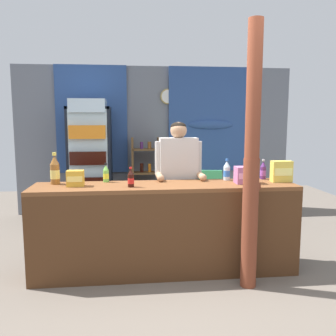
# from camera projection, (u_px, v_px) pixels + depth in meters

# --- Properties ---
(ground_plane) EXTENTS (7.83, 7.83, 0.00)m
(ground_plane) POSITION_uv_depth(u_px,v_px,m) (167.00, 246.00, 4.53)
(ground_plane) COLOR #665B51
(back_wall_curtained) EXTENTS (4.73, 0.22, 2.51)m
(back_wall_curtained) POSITION_uv_depth(u_px,v_px,m) (156.00, 138.00, 6.18)
(back_wall_curtained) COLOR slate
(back_wall_curtained) RESTS_ON ground
(stall_counter) EXTENTS (2.72, 0.56, 0.94)m
(stall_counter) POSITION_uv_depth(u_px,v_px,m) (166.00, 222.00, 3.61)
(stall_counter) COLOR brown
(stall_counter) RESTS_ON ground
(timber_post) EXTENTS (0.17, 0.15, 2.49)m
(timber_post) POSITION_uv_depth(u_px,v_px,m) (252.00, 164.00, 3.29)
(timber_post) COLOR brown
(timber_post) RESTS_ON ground
(drink_fridge) EXTENTS (0.66, 0.68, 1.91)m
(drink_fridge) POSITION_uv_depth(u_px,v_px,m) (90.00, 156.00, 5.57)
(drink_fridge) COLOR black
(drink_fridge) RESTS_ON ground
(bottle_shelf_rack) EXTENTS (0.48, 0.28, 1.31)m
(bottle_shelf_rack) POSITION_uv_depth(u_px,v_px,m) (146.00, 175.00, 5.97)
(bottle_shelf_rack) COLOR brown
(bottle_shelf_rack) RESTS_ON ground
(plastic_lawn_chair) EXTENTS (0.51, 0.51, 0.86)m
(plastic_lawn_chair) POSITION_uv_depth(u_px,v_px,m) (207.00, 193.00, 5.45)
(plastic_lawn_chair) COLOR #4CC675
(plastic_lawn_chair) RESTS_ON ground
(shopkeeper) EXTENTS (0.54, 0.42, 1.58)m
(shopkeeper) POSITION_uv_depth(u_px,v_px,m) (178.00, 172.00, 4.11)
(shopkeeper) COLOR #28282D
(shopkeeper) RESTS_ON ground
(soda_bottle_iced_tea) EXTENTS (0.10, 0.10, 0.33)m
(soda_bottle_iced_tea) POSITION_uv_depth(u_px,v_px,m) (55.00, 171.00, 3.68)
(soda_bottle_iced_tea) COLOR brown
(soda_bottle_iced_tea) RESTS_ON stall_counter
(soda_bottle_lime_soda) EXTENTS (0.06, 0.06, 0.21)m
(soda_bottle_lime_soda) POSITION_uv_depth(u_px,v_px,m) (106.00, 174.00, 3.81)
(soda_bottle_lime_soda) COLOR #75C64C
(soda_bottle_lime_soda) RESTS_ON stall_counter
(soda_bottle_grape_soda) EXTENTS (0.07, 0.07, 0.23)m
(soda_bottle_grape_soda) POSITION_uv_depth(u_px,v_px,m) (263.00, 171.00, 4.00)
(soda_bottle_grape_soda) COLOR #56286B
(soda_bottle_grape_soda) RESTS_ON stall_counter
(soda_bottle_water) EXTENTS (0.07, 0.07, 0.24)m
(soda_bottle_water) POSITION_uv_depth(u_px,v_px,m) (227.00, 171.00, 3.93)
(soda_bottle_water) COLOR silver
(soda_bottle_water) RESTS_ON stall_counter
(soda_bottle_cola) EXTENTS (0.06, 0.06, 0.20)m
(soda_bottle_cola) POSITION_uv_depth(u_px,v_px,m) (131.00, 179.00, 3.52)
(soda_bottle_cola) COLOR black
(soda_bottle_cola) RESTS_ON stall_counter
(snack_box_choco_powder) EXTENTS (0.17, 0.12, 0.16)m
(snack_box_choco_powder) POSITION_uv_depth(u_px,v_px,m) (75.00, 178.00, 3.56)
(snack_box_choco_powder) COLOR gold
(snack_box_choco_powder) RESTS_ON stall_counter
(snack_box_wafer) EXTENTS (0.22, 0.16, 0.18)m
(snack_box_wafer) POSITION_uv_depth(u_px,v_px,m) (246.00, 175.00, 3.73)
(snack_box_wafer) COLOR #B76699
(snack_box_wafer) RESTS_ON stall_counter
(snack_box_instant_noodle) EXTENTS (0.22, 0.11, 0.23)m
(snack_box_instant_noodle) POSITION_uv_depth(u_px,v_px,m) (281.00, 171.00, 3.82)
(snack_box_instant_noodle) COLOR #EAD14C
(snack_box_instant_noodle) RESTS_ON stall_counter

